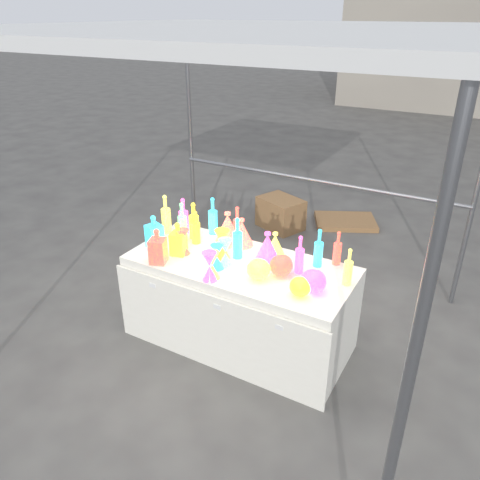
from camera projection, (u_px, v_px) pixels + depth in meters
The scene contains 34 objects.
ground at pixel (240, 339), 4.03m from camera, with size 80.00×80.00×0.00m, color slate.
canopy_tent at pixel (241, 38), 2.98m from camera, with size 3.15×3.15×2.46m.
display_table at pixel (239, 303), 3.86m from camera, with size 1.84×0.83×0.75m.
cardboard_box_closed at pixel (281, 213), 6.01m from camera, with size 0.55×0.40×0.40m, color #9D7147.
cardboard_box_flat at pixel (345, 221), 6.18m from camera, with size 0.77×0.55×0.07m, color #9D7147.
bottle_0 at pixel (196, 227), 3.95m from camera, with size 0.08×0.08×0.29m, color #C44812, non-canonical shape.
bottle_1 at pixel (213, 216), 4.10m from camera, with size 0.08×0.08×0.34m, color #24951B, non-canonical shape.
bottle_2 at pixel (237, 224), 3.96m from camera, with size 0.07×0.07×0.32m, color orange, non-canonical shape.
bottle_3 at pixel (184, 216), 4.12m from camera, with size 0.08×0.08×0.33m, color blue, non-canonical shape.
bottle_4 at pixel (166, 214), 4.13m from camera, with size 0.08×0.08×0.36m, color #126071, non-canonical shape.
bottle_5 at pixel (182, 222), 3.99m from camera, with size 0.08×0.08×0.35m, color #B02386, non-canonical shape.
bottle_6 at pixel (194, 220), 4.03m from camera, with size 0.08×0.08×0.33m, color #C44812, non-canonical shape.
bottle_7 at pixel (237, 238), 3.70m from camera, with size 0.08×0.08×0.35m, color #24951B, non-canonical shape.
decanter_0 at pixel (178, 239), 3.77m from camera, with size 0.12×0.12×0.28m, color #C44812, non-canonical shape.
decanter_1 at pixel (158, 246), 3.64m from camera, with size 0.12×0.12×0.29m, color orange, non-canonical shape.
decanter_2 at pixel (154, 231), 3.88m from camera, with size 0.12×0.12×0.29m, color #24951B, non-canonical shape.
hourglass_0 at pixel (183, 242), 3.79m from camera, with size 0.11×0.11×0.22m, color orange, non-canonical shape.
hourglass_1 at pixel (210, 266), 3.42m from camera, with size 0.11×0.11×0.23m, color blue, non-canonical shape.
hourglass_2 at pixel (212, 265), 3.44m from camera, with size 0.11×0.11×0.22m, color #126071, non-canonical shape.
hourglass_3 at pixel (225, 252), 3.61m from camera, with size 0.11×0.11×0.22m, color #B02386, non-canonical shape.
hourglass_4 at pixel (222, 244), 3.71m from camera, with size 0.12×0.12×0.25m, color #C44812, non-canonical shape.
hourglass_5 at pixel (217, 257), 3.57m from camera, with size 0.10×0.10×0.20m, color #24951B, non-canonical shape.
globe_0 at pixel (300, 288), 3.25m from camera, with size 0.15×0.15×0.12m, color #C44812, non-canonical shape.
globe_1 at pixel (258, 270), 3.45m from camera, with size 0.18×0.18×0.14m, color #126071, non-canonical shape.
globe_2 at pixel (281, 266), 3.50m from camera, with size 0.18×0.18×0.14m, color orange, non-canonical shape.
globe_3 at pixel (313, 282), 3.29m from camera, with size 0.19×0.19×0.15m, color blue, non-canonical shape.
lampshade_0 at pixel (228, 228), 3.96m from camera, with size 0.24×0.24×0.28m, color yellow, non-canonical shape.
lampshade_1 at pixel (242, 232), 3.93m from camera, with size 0.20×0.20×0.24m, color yellow, non-canonical shape.
lampshade_2 at pixel (267, 248), 3.64m from camera, with size 0.23×0.23×0.27m, color blue, non-canonical shape.
lampshade_3 at pixel (275, 246), 3.71m from camera, with size 0.19×0.19×0.23m, color #126071, non-canonical shape.
bottle_8 at pixel (319, 248), 3.58m from camera, with size 0.07×0.07×0.32m, color #24951B, non-canonical shape.
bottle_9 at pixel (338, 248), 3.62m from camera, with size 0.06×0.06×0.28m, color orange, non-canonical shape.
bottle_10 at pixel (300, 254), 3.50m from camera, with size 0.07×0.07×0.31m, color blue, non-canonical shape.
bottle_11 at pixel (348, 267), 3.35m from camera, with size 0.07×0.07×0.29m, color #126071, non-canonical shape.
Camera 1 is at (1.60, -2.82, 2.54)m, focal length 35.00 mm.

